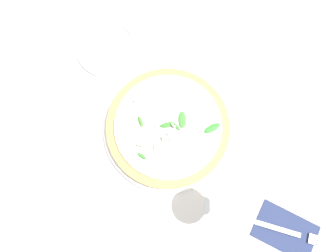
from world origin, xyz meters
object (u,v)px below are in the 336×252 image
object	(u,v)px
pizza_arugula_main	(168,127)
side_plate_white	(107,48)
fork	(289,232)
wine_glass	(228,205)

from	to	relation	value
pizza_arugula_main	side_plate_white	bearing A→B (deg)	154.61
fork	wine_glass	bearing A→B (deg)	175.48
wine_glass	side_plate_white	bearing A→B (deg)	153.06
pizza_arugula_main	wine_glass	distance (m)	0.26
wine_glass	side_plate_white	xyz separation A→B (m)	(-0.48, 0.24, -0.11)
pizza_arugula_main	side_plate_white	world-z (taller)	pizza_arugula_main
pizza_arugula_main	wine_glass	bearing A→B (deg)	-28.80
pizza_arugula_main	fork	world-z (taller)	pizza_arugula_main
pizza_arugula_main	side_plate_white	distance (m)	0.29
wine_glass	side_plate_white	distance (m)	0.55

